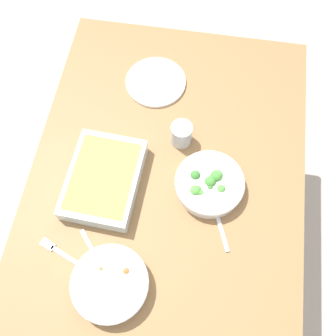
# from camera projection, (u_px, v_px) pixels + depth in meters

# --- Properties ---
(ground_plane) EXTENTS (6.00, 6.00, 0.00)m
(ground_plane) POSITION_uv_depth(u_px,v_px,m) (168.00, 228.00, 1.97)
(ground_plane) COLOR #B2A899
(dining_table) EXTENTS (1.20, 0.90, 0.74)m
(dining_table) POSITION_uv_depth(u_px,v_px,m) (168.00, 178.00, 1.38)
(dining_table) COLOR olive
(dining_table) RESTS_ON ground_plane
(stew_bowl) EXTENTS (0.22, 0.22, 0.06)m
(stew_bowl) POSITION_uv_depth(u_px,v_px,m) (110.00, 284.00, 1.11)
(stew_bowl) COLOR white
(stew_bowl) RESTS_ON dining_table
(broccoli_bowl) EXTENTS (0.22, 0.22, 0.07)m
(broccoli_bowl) POSITION_uv_depth(u_px,v_px,m) (209.00, 184.00, 1.24)
(broccoli_bowl) COLOR white
(broccoli_bowl) RESTS_ON dining_table
(baking_dish) EXTENTS (0.31, 0.23, 0.06)m
(baking_dish) POSITION_uv_depth(u_px,v_px,m) (104.00, 179.00, 1.24)
(baking_dish) COLOR silver
(baking_dish) RESTS_ON dining_table
(drink_cup) EXTENTS (0.07, 0.07, 0.08)m
(drink_cup) POSITION_uv_depth(u_px,v_px,m) (181.00, 135.00, 1.30)
(drink_cup) COLOR #B2BCC6
(drink_cup) RESTS_ON dining_table
(side_plate) EXTENTS (0.22, 0.22, 0.01)m
(side_plate) POSITION_uv_depth(u_px,v_px,m) (156.00, 82.00, 1.43)
(side_plate) COLOR white
(side_plate) RESTS_ON dining_table
(spoon_by_stew) EXTENTS (0.15, 0.13, 0.01)m
(spoon_by_stew) POSITION_uv_depth(u_px,v_px,m) (99.00, 262.00, 1.16)
(spoon_by_stew) COLOR silver
(spoon_by_stew) RESTS_ON dining_table
(spoon_by_broccoli) EXTENTS (0.17, 0.08, 0.01)m
(spoon_by_broccoli) POSITION_uv_depth(u_px,v_px,m) (217.00, 217.00, 1.22)
(spoon_by_broccoli) COLOR silver
(spoon_by_broccoli) RESTS_ON dining_table
(fork_on_table) EXTENTS (0.08, 0.17, 0.01)m
(fork_on_table) POSITION_uv_depth(u_px,v_px,m) (61.00, 253.00, 1.17)
(fork_on_table) COLOR silver
(fork_on_table) RESTS_ON dining_table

